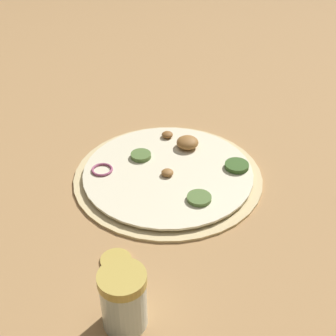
% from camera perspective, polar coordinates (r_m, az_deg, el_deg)
% --- Properties ---
extents(ground_plane, '(3.00, 3.00, 0.00)m').
position_cam_1_polar(ground_plane, '(0.80, -0.00, -1.11)').
color(ground_plane, tan).
extents(pizza, '(0.32, 0.32, 0.03)m').
position_cam_1_polar(pizza, '(0.79, 0.11, -0.62)').
color(pizza, beige).
rests_on(pizza, ground_plane).
extents(spice_jar, '(0.06, 0.06, 0.08)m').
position_cam_1_polar(spice_jar, '(0.56, -5.43, -15.65)').
color(spice_jar, silver).
rests_on(spice_jar, ground_plane).
extents(loose_cap, '(0.04, 0.04, 0.01)m').
position_cam_1_polar(loose_cap, '(0.65, -6.37, -10.99)').
color(loose_cap, gold).
rests_on(loose_cap, ground_plane).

